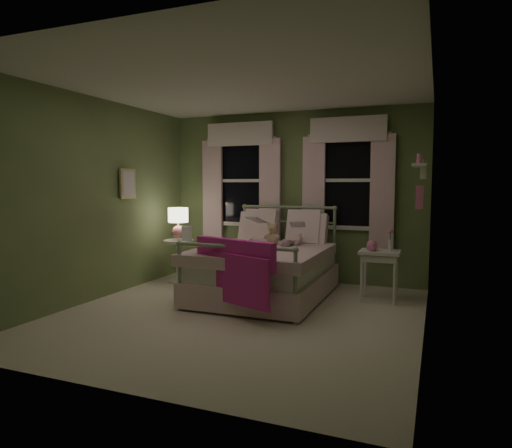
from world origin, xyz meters
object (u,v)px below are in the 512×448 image
at_px(nightstand_left, 179,255).
at_px(table_lamp, 178,220).
at_px(child_left, 258,222).
at_px(child_right, 296,226).
at_px(nightstand_right, 380,258).
at_px(bed, 266,268).
at_px(teddy_bear, 273,235).

bearing_deg(nightstand_left, table_lamp, 0.00).
relative_size(child_left, child_right, 1.13).
height_order(table_lamp, nightstand_right, table_lamp).
bearing_deg(bed, child_left, 123.60).
distance_m(nightstand_left, table_lamp, 0.54).
bearing_deg(child_left, child_right, -163.72).
relative_size(bed, nightstand_left, 3.13).
relative_size(child_right, table_lamp, 1.48).
distance_m(child_left, child_right, 0.56).
bearing_deg(nightstand_right, teddy_bear, -177.12).
height_order(teddy_bear, table_lamp, table_lamp).
xyz_separation_m(bed, nightstand_left, (-1.55, 0.35, 0.03)).
relative_size(bed, table_lamp, 4.33).
relative_size(child_right, teddy_bear, 2.27).
bearing_deg(nightstand_left, teddy_bear, -3.21).
height_order(nightstand_left, nightstand_right, same).
height_order(teddy_bear, nightstand_left, teddy_bear).
distance_m(child_right, teddy_bear, 0.35).
xyz_separation_m(table_lamp, nightstand_right, (2.97, -0.01, -0.40)).
bearing_deg(teddy_bear, child_left, 150.50).
xyz_separation_m(child_left, child_right, (0.56, 0.00, -0.04)).
bearing_deg(bed, nightstand_left, 167.25).
distance_m(child_right, table_lamp, 1.83).
height_order(child_left, table_lamp, child_left).
xyz_separation_m(bed, teddy_bear, (-0.00, 0.26, 0.41)).
relative_size(nightstand_left, nightstand_right, 1.02).
bearing_deg(child_left, nightstand_left, 19.53).
bearing_deg(nightstand_left, bed, -12.75).
distance_m(bed, child_left, 0.77).
bearing_deg(nightstand_left, nightstand_right, -0.29).
bearing_deg(teddy_bear, table_lamp, 176.79).
relative_size(teddy_bear, table_lamp, 0.65).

